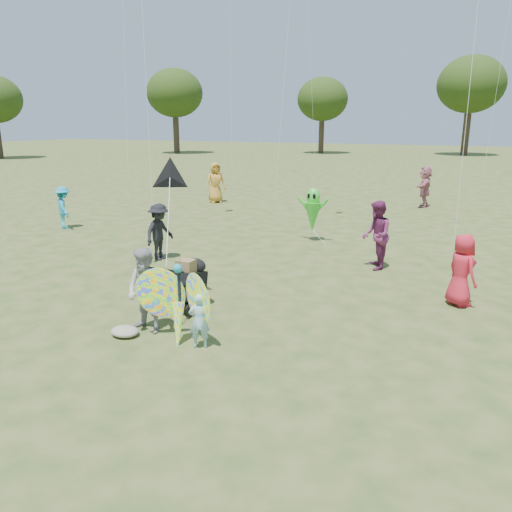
{
  "coord_description": "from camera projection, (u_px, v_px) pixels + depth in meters",
  "views": [
    {
      "loc": [
        3.8,
        -7.53,
        3.77
      ],
      "look_at": [
        -0.2,
        1.5,
        1.1
      ],
      "focal_mm": 35.0,
      "sensor_mm": 36.0,
      "label": 1
    }
  ],
  "objects": [
    {
      "name": "butterfly_kite",
      "position": [
        179.0,
        305.0,
        8.67
      ],
      "size": [
        1.74,
        0.75,
        1.62
      ],
      "color": "red",
      "rests_on": "ground"
    },
    {
      "name": "crowd_b",
      "position": [
        159.0,
        232.0,
        13.89
      ],
      "size": [
        0.69,
        1.08,
        1.59
      ],
      "primitive_type": "imported",
      "rotation": [
        0.0,
        0.0,
        1.47
      ],
      "color": "black",
      "rests_on": "ground"
    },
    {
      "name": "ground",
      "position": [
        233.0,
        335.0,
        9.12
      ],
      "size": [
        160.0,
        160.0,
        0.0
      ],
      "primitive_type": "plane",
      "color": "#51592B",
      "rests_on": "ground"
    },
    {
      "name": "crowd_j",
      "position": [
        425.0,
        187.0,
        22.49
      ],
      "size": [
        0.55,
        1.71,
        1.84
      ],
      "primitive_type": "imported",
      "rotation": [
        0.0,
        0.0,
        4.71
      ],
      "color": "#B76879",
      "rests_on": "ground"
    },
    {
      "name": "crowd_a",
      "position": [
        462.0,
        270.0,
        10.41
      ],
      "size": [
        0.85,
        0.89,
        1.54
      ],
      "primitive_type": "imported",
      "rotation": [
        0.0,
        0.0,
        2.26
      ],
      "color": "red",
      "rests_on": "ground"
    },
    {
      "name": "alien_kite",
      "position": [
        313.0,
        212.0,
        15.96
      ],
      "size": [
        1.12,
        0.69,
        1.74
      ],
      "color": "green",
      "rests_on": "ground"
    },
    {
      "name": "adult_man",
      "position": [
        146.0,
        291.0,
        9.06
      ],
      "size": [
        0.85,
        0.71,
        1.59
      ],
      "primitive_type": "imported",
      "rotation": [
        0.0,
        0.0,
        -0.15
      ],
      "color": "#9E9CA2",
      "rests_on": "ground"
    },
    {
      "name": "crowd_g",
      "position": [
        216.0,
        183.0,
        23.74
      ],
      "size": [
        1.08,
        1.08,
        1.9
      ],
      "primitive_type": "imported",
      "rotation": [
        0.0,
        0.0,
        0.79
      ],
      "color": "#C78A2E",
      "rests_on": "ground"
    },
    {
      "name": "child_girl",
      "position": [
        199.0,
        321.0,
        8.49
      ],
      "size": [
        0.42,
        0.37,
        0.98
      ],
      "primitive_type": "imported",
      "rotation": [
        0.0,
        0.0,
        3.63
      ],
      "color": "#92C3CF",
      "rests_on": "ground"
    },
    {
      "name": "jogging_stroller",
      "position": [
        189.0,
        281.0,
        10.2
      ],
      "size": [
        0.54,
        1.06,
        1.09
      ],
      "rotation": [
        0.0,
        0.0,
        -0.02
      ],
      "color": "black",
      "rests_on": "ground"
    },
    {
      "name": "grey_bag",
      "position": [
        125.0,
        331.0,
        9.05
      ],
      "size": [
        0.53,
        0.44,
        0.17
      ],
      "primitive_type": "ellipsoid",
      "color": "gray",
      "rests_on": "ground"
    },
    {
      "name": "crowd_e",
      "position": [
        376.0,
        235.0,
        12.99
      ],
      "size": [
        0.91,
        1.04,
        1.8
      ],
      "primitive_type": "imported",
      "rotation": [
        0.0,
        0.0,
        5.01
      ],
      "color": "#6F2553",
      "rests_on": "ground"
    },
    {
      "name": "delta_kite_rig",
      "position": [
        170.0,
        178.0,
        10.13
      ],
      "size": [
        1.28,
        1.81,
        1.81
      ],
      "color": "black",
      "rests_on": "ground"
    },
    {
      "name": "crowd_i",
      "position": [
        64.0,
        208.0,
        17.99
      ],
      "size": [
        1.13,
        1.04,
        1.52
      ],
      "primitive_type": "imported",
      "rotation": [
        0.0,
        0.0,
        2.5
      ],
      "color": "teal",
      "rests_on": "ground"
    },
    {
      "name": "tree_line",
      "position": [
        487.0,
        86.0,
        45.59
      ],
      "size": [
        91.78,
        33.6,
        10.79
      ],
      "color": "#3A2D21",
      "rests_on": "ground"
    }
  ]
}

